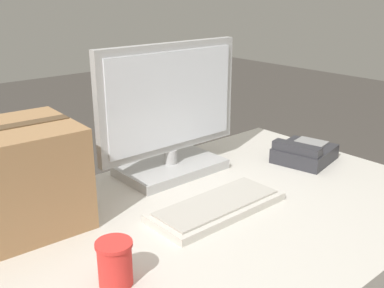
{
  "coord_description": "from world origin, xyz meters",
  "views": [
    {
      "loc": [
        -0.58,
        -0.82,
        1.35
      ],
      "look_at": [
        0.25,
        0.15,
        0.9
      ],
      "focal_mm": 42.0,
      "sensor_mm": 36.0,
      "label": 1
    }
  ],
  "objects_px": {
    "desk_phone": "(304,153)",
    "monitor": "(170,119)",
    "keyboard": "(218,206)",
    "paper_cup_right": "(115,263)"
  },
  "relations": [
    {
      "from": "desk_phone",
      "to": "monitor",
      "type": "bearing_deg",
      "value": 139.27
    },
    {
      "from": "paper_cup_right",
      "to": "monitor",
      "type": "bearing_deg",
      "value": 41.01
    },
    {
      "from": "desk_phone",
      "to": "keyboard",
      "type": "bearing_deg",
      "value": 176.44
    },
    {
      "from": "paper_cup_right",
      "to": "keyboard",
      "type": "bearing_deg",
      "value": 14.1
    },
    {
      "from": "monitor",
      "to": "desk_phone",
      "type": "height_order",
      "value": "monitor"
    },
    {
      "from": "keyboard",
      "to": "paper_cup_right",
      "type": "bearing_deg",
      "value": -166.43
    },
    {
      "from": "keyboard",
      "to": "paper_cup_right",
      "type": "height_order",
      "value": "paper_cup_right"
    },
    {
      "from": "desk_phone",
      "to": "paper_cup_right",
      "type": "relative_size",
      "value": 2.32
    },
    {
      "from": "monitor",
      "to": "desk_phone",
      "type": "xyz_separation_m",
      "value": [
        0.43,
        -0.23,
        -0.16
      ]
    },
    {
      "from": "desk_phone",
      "to": "paper_cup_right",
      "type": "distance_m",
      "value": 0.91
    }
  ]
}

